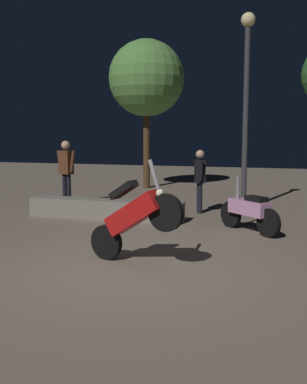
{
  "coord_description": "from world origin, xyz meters",
  "views": [
    {
      "loc": [
        2.17,
        -6.19,
        2.03
      ],
      "look_at": [
        -0.07,
        1.24,
        1.0
      ],
      "focal_mm": 42.48,
      "sensor_mm": 36.0,
      "label": 1
    }
  ],
  "objects_px": {
    "person_rider_beside": "(66,167)",
    "person_bystander_far": "(200,176)",
    "streetlamp_near": "(246,87)",
    "motorcycle_pink_parked_left": "(249,211)",
    "motorcycle_red_foreground": "(134,217)"
  },
  "relations": [
    {
      "from": "person_bystander_far",
      "to": "motorcycle_pink_parked_left",
      "type": "bearing_deg",
      "value": 107.8
    },
    {
      "from": "person_bystander_far",
      "to": "motorcycle_red_foreground",
      "type": "bearing_deg",
      "value": 70.16
    },
    {
      "from": "person_rider_beside",
      "to": "person_bystander_far",
      "type": "distance_m",
      "value": 3.77
    },
    {
      "from": "motorcycle_red_foreground",
      "to": "streetlamp_near",
      "type": "height_order",
      "value": "streetlamp_near"
    },
    {
      "from": "person_rider_beside",
      "to": "streetlamp_near",
      "type": "distance_m",
      "value": 5.25
    },
    {
      "from": "person_bystander_far",
      "to": "streetlamp_near",
      "type": "bearing_deg",
      "value": -164.42
    },
    {
      "from": "motorcycle_pink_parked_left",
      "to": "person_rider_beside",
      "type": "relative_size",
      "value": 0.73
    },
    {
      "from": "streetlamp_near",
      "to": "person_rider_beside",
      "type": "bearing_deg",
      "value": -173.37
    },
    {
      "from": "motorcycle_red_foreground",
      "to": "person_bystander_far",
      "type": "bearing_deg",
      "value": 104.07
    },
    {
      "from": "motorcycle_pink_parked_left",
      "to": "person_bystander_far",
      "type": "bearing_deg",
      "value": -11.63
    },
    {
      "from": "motorcycle_red_foreground",
      "to": "person_rider_beside",
      "type": "height_order",
      "value": "person_rider_beside"
    },
    {
      "from": "person_rider_beside",
      "to": "streetlamp_near",
      "type": "height_order",
      "value": "streetlamp_near"
    },
    {
      "from": "motorcycle_red_foreground",
      "to": "person_bystander_far",
      "type": "distance_m",
      "value": 4.71
    },
    {
      "from": "person_rider_beside",
      "to": "streetlamp_near",
      "type": "bearing_deg",
      "value": 113.93
    },
    {
      "from": "person_rider_beside",
      "to": "streetlamp_near",
      "type": "xyz_separation_m",
      "value": [
        4.79,
        0.56,
        2.07
      ]
    }
  ]
}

